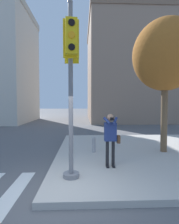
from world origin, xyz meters
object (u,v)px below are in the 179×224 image
(traffic_signal_pole, at_px, (71,70))
(street_tree, at_px, (165,56))
(fire_hydrant, at_px, (94,144))
(person_photographer, at_px, (111,135))

(traffic_signal_pole, relative_size, street_tree, 0.86)
(fire_hydrant, bearing_deg, traffic_signal_pole, -107.23)
(street_tree, bearing_deg, traffic_signal_pole, -146.76)
(person_photographer, bearing_deg, fire_hydrant, 104.24)
(traffic_signal_pole, relative_size, person_photographer, 2.81)
(person_photographer, distance_m, fire_hydrant, 1.99)
(traffic_signal_pole, relative_size, fire_hydrant, 7.32)
(traffic_signal_pole, xyz_separation_m, fire_hydrant, (0.81, 2.60, -2.73))
(person_photographer, height_order, street_tree, street_tree)
(traffic_signal_pole, bearing_deg, fire_hydrant, 72.77)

